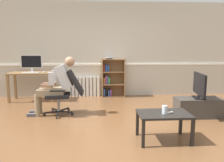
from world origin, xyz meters
The scene contains 15 objects.
ground_plane centered at (0.00, 0.00, 0.00)m, with size 18.00×18.00×0.00m, color brown.
back_wall centered at (0.00, 2.65, 1.35)m, with size 12.00×0.13×2.70m.
computer_desk centered at (-1.89, 2.15, 0.64)m, with size 1.17×0.57×0.76m.
imac_monitor centered at (-1.91, 2.23, 1.02)m, with size 0.56×0.14×0.45m.
keyboard centered at (-1.89, 2.01, 0.77)m, with size 0.43×0.12×0.02m, color white.
computer_mouse centered at (-1.56, 2.03, 0.77)m, with size 0.06×0.10×0.03m, color white.
bookshelf centered at (0.25, 2.44, 0.54)m, with size 0.66×0.29×1.14m.
radiator centered at (-0.55, 2.54, 0.29)m, with size 0.91×0.08×0.57m.
office_chair centered at (-0.82, 0.82, 0.52)m, with size 0.85×0.61×0.95m.
person_seated centered at (-1.02, 0.82, 0.65)m, with size 0.99×0.40×1.22m.
tv_stand centered at (1.89, 0.47, 0.19)m, with size 0.91×0.42×0.39m.
tv_screen centered at (1.89, 0.46, 0.65)m, with size 0.25×0.76×0.51m.
coffee_table centered at (0.83, -0.63, 0.37)m, with size 0.77×0.51×0.43m.
drinking_glass centered at (0.83, -0.66, 0.49)m, with size 0.08×0.08×0.12m, color silver.
spare_remote centered at (0.89, -0.65, 0.44)m, with size 0.04×0.15×0.02m, color white.
Camera 1 is at (-0.17, -3.71, 1.40)m, focal length 34.82 mm.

